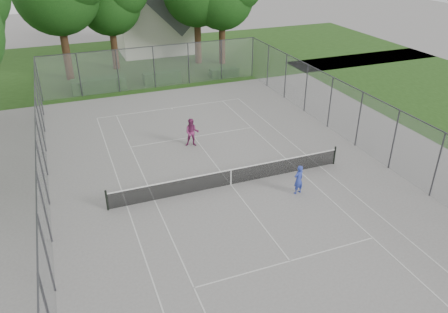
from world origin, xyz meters
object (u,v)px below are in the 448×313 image
object	(u,v)px
house	(155,13)
woman_player	(192,133)
girl_player	(298,180)
tennis_net	(231,176)

from	to	relation	value
house	woman_player	bearing A→B (deg)	-98.58
woman_player	girl_player	bearing A→B (deg)	-45.81
tennis_net	house	xyz separation A→B (m)	(3.14, 29.12, 3.48)
house	woman_player	size ratio (longest dim) A/B	5.57
tennis_net	house	world-z (taller)	house
tennis_net	girl_player	size ratio (longest dim) A/B	8.11
house	girl_player	world-z (taller)	house
girl_player	tennis_net	bearing A→B (deg)	-48.77
girl_player	woman_player	distance (m)	7.94
house	tennis_net	bearing A→B (deg)	-96.16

